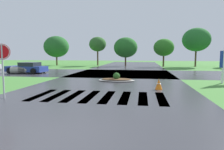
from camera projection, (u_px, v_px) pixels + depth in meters
ground_plane at (54, 142)px, 5.17m from camera, size 120.00×120.00×0.10m
asphalt_roadway at (112, 84)px, 15.00m from camera, size 10.81×80.00×0.01m
asphalt_cross_road at (123, 73)px, 22.89m from camera, size 90.00×9.73×0.01m
crosswalk_stripes at (99, 96)px, 10.46m from camera, size 6.75×3.16×0.01m
stop_sign at (2, 58)px, 9.80m from camera, size 0.71×0.32×2.68m
median_island at (116, 79)px, 16.47m from camera, size 2.93×1.67×0.68m
car_silver_hatch at (27, 68)px, 23.20m from camera, size 4.69×2.46×1.23m
drainage_pipe_stack at (27, 70)px, 22.59m from camera, size 3.53×1.40×0.77m
traffic_cone at (159, 84)px, 12.49m from camera, size 0.43×0.43×0.67m
background_treeline at (138, 45)px, 35.88m from camera, size 35.56×5.07×6.53m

